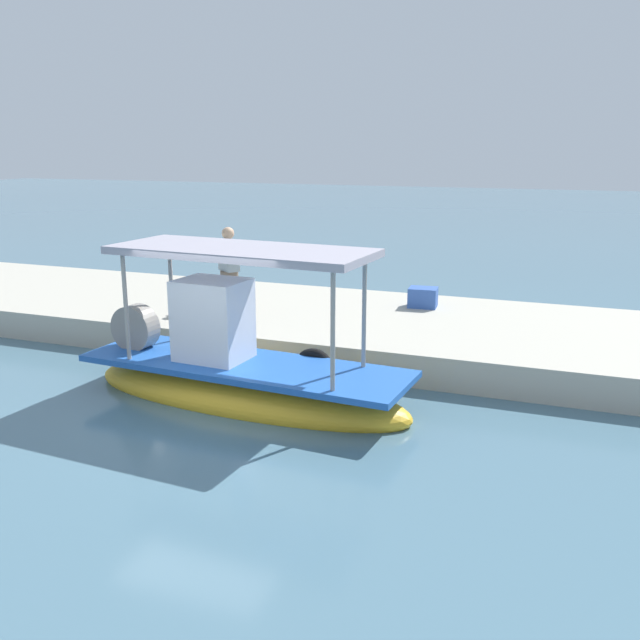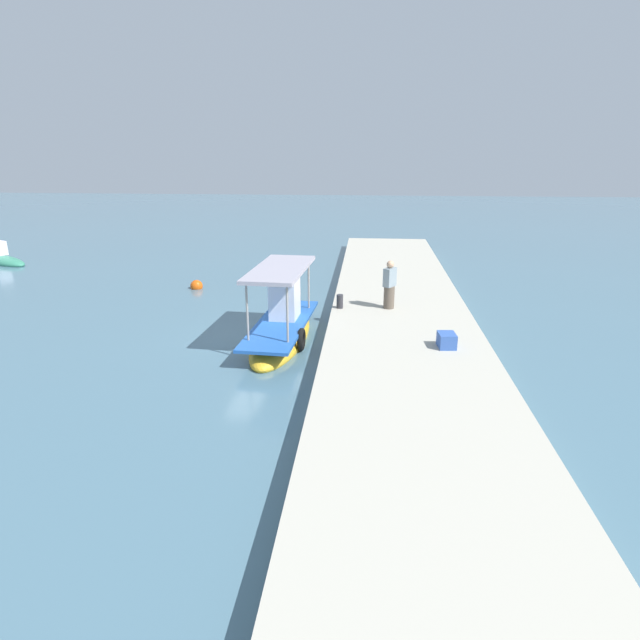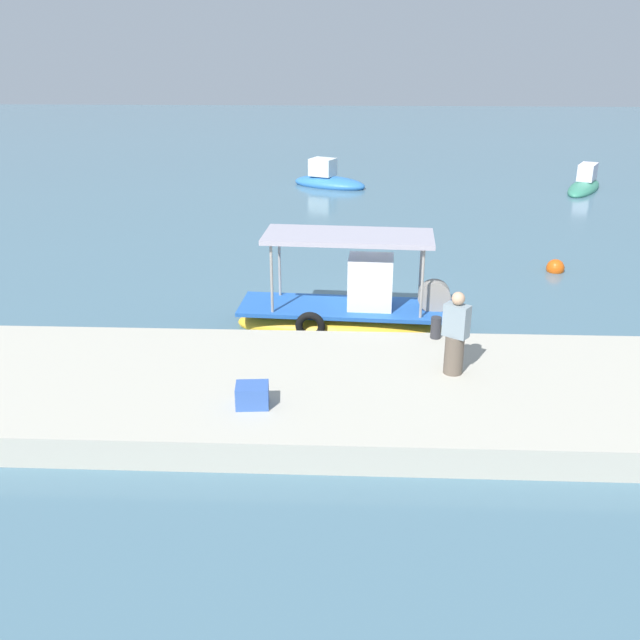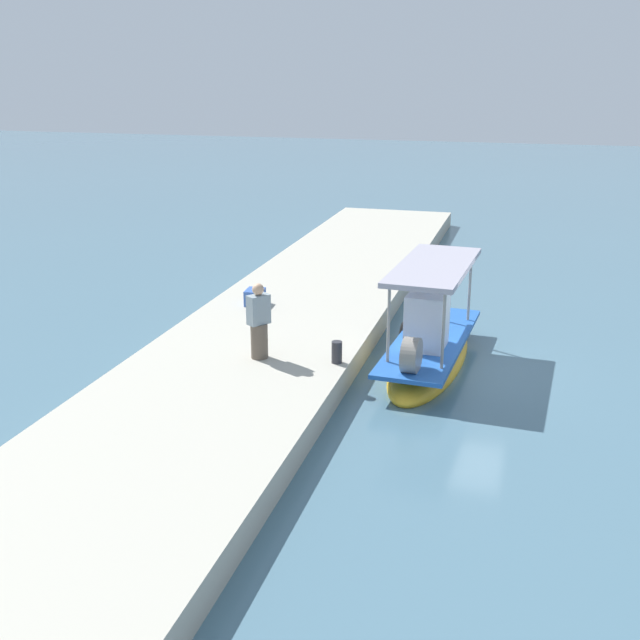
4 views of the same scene
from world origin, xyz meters
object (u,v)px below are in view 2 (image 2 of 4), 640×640
fisherman_near_bollard (389,287)px  marker_buoy (197,286)px  main_fishing_boat (282,327)px  cargo_crate (447,340)px  moored_boat_mid (0,259)px  mooring_bollard (340,301)px

fisherman_near_bollard → marker_buoy: size_ratio=3.10×
main_fishing_boat → cargo_crate: main_fishing_boat is taller
fisherman_near_bollard → main_fishing_boat: bearing=120.1°
cargo_crate → marker_buoy: 13.23m
marker_buoy → moored_boat_mid: size_ratio=0.13×
cargo_crate → moored_boat_mid: bearing=60.4°
marker_buoy → cargo_crate: bearing=-129.3°
fisherman_near_bollard → marker_buoy: 9.82m
marker_buoy → fisherman_near_bollard: bearing=-117.1°
fisherman_near_bollard → moored_boat_mid: bearing=66.9°
main_fishing_boat → moored_boat_mid: size_ratio=1.31×
cargo_crate → marker_buoy: size_ratio=1.07×
fisherman_near_bollard → moored_boat_mid: 23.55m
mooring_bollard → marker_buoy: bearing=56.3°
main_fishing_boat → marker_buoy: (6.52, 5.06, -0.35)m
fisherman_near_bollard → cargo_crate: (-3.93, -1.56, -0.58)m
fisherman_near_bollard → marker_buoy: (4.43, 8.67, -1.28)m
cargo_crate → main_fishing_boat: bearing=70.4°
main_fishing_boat → fisherman_near_bollard: 4.27m
main_fishing_boat → mooring_bollard: 2.68m
main_fishing_boat → fisherman_near_bollard: main_fishing_boat is taller
moored_boat_mid → fisherman_near_bollard: bearing=-113.1°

